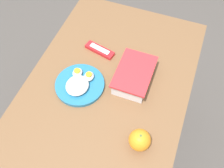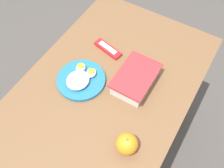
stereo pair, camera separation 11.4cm
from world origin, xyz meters
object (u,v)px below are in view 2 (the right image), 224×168
orange_fruit (127,144)px  food_container (135,80)px  candy_bar (108,49)px  rice_plate (81,79)px

orange_fruit → food_container: bearing=-158.2°
candy_bar → orange_fruit: bearing=39.6°
orange_fruit → rice_plate: orange_fruit is taller
food_container → candy_bar: (-0.11, -0.21, -0.02)m
orange_fruit → candy_bar: 0.50m
food_container → rice_plate: food_container is taller
food_container → candy_bar: bearing=-116.9°
food_container → candy_bar: food_container is taller
food_container → orange_fruit: bearing=21.8°
orange_fruit → rice_plate: bearing=-116.9°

